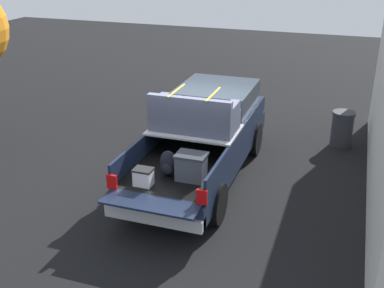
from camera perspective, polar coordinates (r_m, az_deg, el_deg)
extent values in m
plane|color=black|center=(11.34, 0.99, -3.98)|extent=(40.00, 40.00, 0.00)
cube|color=#162138|center=(11.07, 1.01, -1.11)|extent=(5.50, 1.92, 0.45)
cube|color=black|center=(9.94, -1.13, -2.51)|extent=(2.80, 1.80, 0.04)
cube|color=#162138|center=(10.17, -6.07, -0.58)|extent=(2.80, 0.06, 0.50)
cube|color=#162138|center=(9.59, 4.09, -2.05)|extent=(2.80, 0.06, 0.50)
cube|color=#162138|center=(11.03, 1.31, 1.49)|extent=(0.06, 1.80, 0.50)
cube|color=#162138|center=(8.57, -5.01, -7.10)|extent=(0.55, 1.80, 0.04)
cube|color=#B2B2B7|center=(10.41, 0.31, 1.73)|extent=(1.25, 1.92, 0.04)
cube|color=#162138|center=(12.09, 3.03, 3.45)|extent=(2.30, 1.92, 0.50)
cube|color=#2D3842|center=(11.83, 2.94, 5.68)|extent=(1.94, 1.76, 0.55)
cube|color=#162138|center=(13.34, 4.65, 5.05)|extent=(0.40, 1.82, 0.38)
cube|color=#B2B2B7|center=(8.87, -4.53, -8.58)|extent=(0.24, 1.92, 0.24)
cube|color=red|center=(9.05, -9.52, -4.46)|extent=(0.06, 0.20, 0.28)
cube|color=red|center=(8.42, 1.18, -6.34)|extent=(0.06, 0.20, 0.28)
cylinder|color=black|center=(12.94, -0.28, 1.61)|extent=(0.84, 0.30, 0.84)
cylinder|color=black|center=(12.51, 7.35, 0.63)|extent=(0.84, 0.30, 0.84)
cylinder|color=black|center=(10.01, -6.96, -5.39)|extent=(0.84, 0.30, 0.84)
cylinder|color=black|center=(9.45, 2.79, -7.10)|extent=(0.84, 0.30, 0.84)
cube|color=#474C56|center=(9.22, -0.08, -2.86)|extent=(0.40, 0.55, 0.48)
cube|color=#31353C|center=(9.10, -0.08, -1.35)|extent=(0.44, 0.59, 0.05)
ellipsoid|color=black|center=(9.38, -2.81, -2.28)|extent=(0.20, 0.36, 0.52)
ellipsoid|color=black|center=(9.32, -3.06, -2.99)|extent=(0.09, 0.25, 0.23)
cube|color=white|center=(9.09, -5.81, -4.03)|extent=(0.26, 0.34, 0.30)
cube|color=#262628|center=(9.01, -5.86, -3.07)|extent=(0.28, 0.36, 0.04)
cube|color=#4C5166|center=(10.33, 0.32, 2.91)|extent=(0.90, 1.82, 0.42)
cube|color=#4C5166|center=(9.86, -0.37, 4.45)|extent=(0.16, 1.82, 0.40)
cube|color=#4C5166|center=(10.54, -3.78, 5.13)|extent=(0.66, 0.20, 0.22)
cube|color=#4C5166|center=(10.05, 4.81, 4.18)|extent=(0.66, 0.20, 0.22)
cube|color=yellow|center=(10.26, -1.86, 6.42)|extent=(1.00, 0.03, 0.02)
cube|color=yellow|center=(10.01, 2.56, 5.97)|extent=(1.00, 0.03, 0.02)
cylinder|color=#2D2D33|center=(13.48, 17.43, 1.55)|extent=(0.56, 0.56, 0.90)
cylinder|color=#2D2D33|center=(13.31, 17.68, 3.51)|extent=(0.60, 0.60, 0.08)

